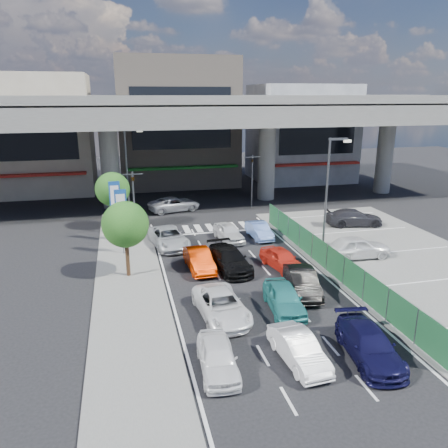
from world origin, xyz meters
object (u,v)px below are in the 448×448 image
object	(u,v)px
street_lamp_left	(129,165)
parked_sedan_white	(357,247)
hatch_black_mid_right	(302,282)
van_white_back_left	(218,357)
taxi_orange_left	(199,260)
sedan_black_mid	(229,259)
tree_far	(112,189)
sedan_white_front_mid	(229,232)
crossing_wagon_silver	(174,204)
sedan_white_mid_left	(221,305)
taxi_orange_right	(282,259)
taxi_teal_mid	(284,298)
traffic_cone	(305,244)
minivan_navy_back	(369,345)
traffic_light_left	(133,188)
parked_sedan_dgrey	(354,218)
wagon_silver_front_left	(168,238)
tree_near	(125,225)
kei_truck_front_right	(259,230)
signboard_near	(121,213)
hatch_white_back_mid	(298,349)
street_lamp_right	(329,184)
traffic_light_right	(252,168)

from	to	relation	value
street_lamp_left	parked_sedan_white	xyz separation A→B (m)	(14.67, -14.40, -3.94)
street_lamp_left	hatch_black_mid_right	size ratio (longest dim) A/B	1.91
van_white_back_left	taxi_orange_left	bearing A→B (deg)	87.42
sedan_black_mid	parked_sedan_white	bearing A→B (deg)	-6.65
street_lamp_left	tree_far	world-z (taller)	street_lamp_left
sedan_white_front_mid	crossing_wagon_silver	xyz separation A→B (m)	(-2.93, 9.82, 0.03)
sedan_white_mid_left	taxi_orange_right	distance (m)	7.56
taxi_teal_mid	traffic_cone	xyz separation A→B (m)	(4.86, 8.33, -0.27)
street_lamp_left	minivan_navy_back	xyz separation A→B (m)	(9.05, -25.23, -4.12)
traffic_light_left	parked_sedan_dgrey	distance (m)	18.57
tree_far	minivan_navy_back	size ratio (longest dim) A/B	1.07
van_white_back_left	wagon_silver_front_left	bearing A→B (deg)	94.55
street_lamp_left	traffic_cone	xyz separation A→B (m)	(11.95, -11.97, -4.35)
minivan_navy_back	sedan_white_front_mid	xyz separation A→B (m)	(-2.02, 16.60, 0.00)
sedan_white_mid_left	taxi_orange_right	world-z (taller)	sedan_white_mid_left
tree_near	sedan_white_mid_left	size ratio (longest dim) A/B	1.03
parked_sedan_white	kei_truck_front_right	bearing A→B (deg)	43.30
traffic_light_left	kei_truck_front_right	xyz separation A→B (m)	(9.41, -2.52, -3.33)
traffic_light_left	taxi_orange_right	world-z (taller)	traffic_light_left
street_lamp_left	signboard_near	world-z (taller)	street_lamp_left
hatch_white_back_mid	parked_sedan_dgrey	bearing A→B (deg)	49.93
tree_far	crossing_wagon_silver	bearing A→B (deg)	40.02
wagon_silver_front_left	parked_sedan_white	world-z (taller)	parked_sedan_white
tree_far	van_white_back_left	distance (m)	21.65
traffic_light_left	minivan_navy_back	world-z (taller)	traffic_light_left
sedan_white_front_mid	crossing_wagon_silver	bearing A→B (deg)	99.59
minivan_navy_back	sedan_black_mid	xyz separation A→B (m)	(-3.36, 10.98, 0.04)
tree_far	taxi_orange_right	size ratio (longest dim) A/B	1.27
street_lamp_right	minivan_navy_back	xyz separation A→B (m)	(-4.45, -13.23, -4.12)
street_lamp_right	parked_sedan_dgrey	distance (m)	7.80
minivan_navy_back	crossing_wagon_silver	distance (m)	26.88
sedan_white_front_mid	traffic_cone	xyz separation A→B (m)	(4.91, -3.34, -0.23)
taxi_orange_left	parked_sedan_dgrey	distance (m)	15.93
traffic_light_left	taxi_teal_mid	size ratio (longest dim) A/B	1.28
traffic_light_right	taxi_orange_left	xyz separation A→B (m)	(-8.04, -14.82, -3.27)
signboard_near	hatch_black_mid_right	world-z (taller)	signboard_near
parked_sedan_dgrey	sedan_white_mid_left	bearing A→B (deg)	141.37
taxi_orange_left	parked_sedan_white	bearing A→B (deg)	-5.79
hatch_black_mid_right	taxi_orange_left	distance (m)	6.97
van_white_back_left	tree_far	bearing A→B (deg)	104.67
van_white_back_left	tree_near	bearing A→B (deg)	110.90
street_lamp_right	traffic_cone	world-z (taller)	street_lamp_right
traffic_light_left	sedan_white_front_mid	distance (m)	8.09
van_white_back_left	hatch_black_mid_right	world-z (taller)	hatch_black_mid_right
sedan_black_mid	taxi_orange_right	distance (m)	3.40
hatch_black_mid_right	kei_truck_front_right	world-z (taller)	hatch_black_mid_right
taxi_orange_left	kei_truck_front_right	xyz separation A→B (m)	(5.76, 5.30, -0.05)
street_lamp_right	sedan_white_mid_left	world-z (taller)	street_lamp_right
street_lamp_left	minivan_navy_back	size ratio (longest dim) A/B	1.78
van_white_back_left	sedan_white_front_mid	world-z (taller)	sedan_white_front_mid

